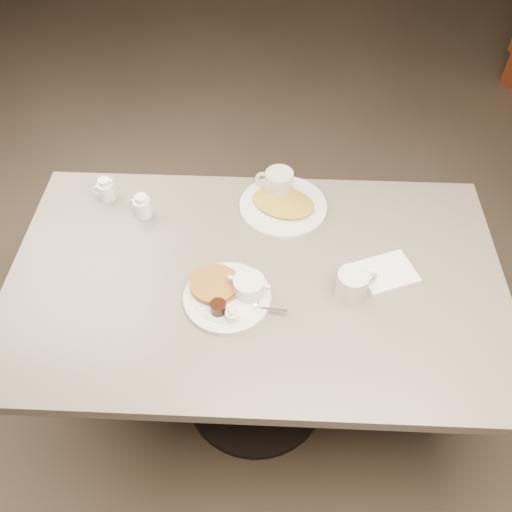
{
  "coord_description": "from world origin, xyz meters",
  "views": [
    {
      "loc": [
        0.04,
        -1.01,
        2.01
      ],
      "look_at": [
        0.0,
        0.02,
        0.82
      ],
      "focal_mm": 37.7,
      "sensor_mm": 36.0,
      "label": 1
    }
  ],
  "objects_px": {
    "main_plate": "(230,293)",
    "creamer_right": "(142,206)",
    "coffee_mug_near": "(353,284)",
    "diner_table": "(256,309)",
    "coffee_mug_far": "(278,184)",
    "hash_plate": "(283,205)",
    "creamer_left": "(106,189)"
  },
  "relations": [
    {
      "from": "coffee_mug_near",
      "to": "coffee_mug_far",
      "type": "distance_m",
      "value": 0.47
    },
    {
      "from": "diner_table",
      "to": "creamer_left",
      "type": "height_order",
      "value": "creamer_left"
    },
    {
      "from": "creamer_right",
      "to": "diner_table",
      "type": "bearing_deg",
      "value": -32.99
    },
    {
      "from": "creamer_right",
      "to": "hash_plate",
      "type": "distance_m",
      "value": 0.47
    },
    {
      "from": "main_plate",
      "to": "hash_plate",
      "type": "distance_m",
      "value": 0.41
    },
    {
      "from": "coffee_mug_near",
      "to": "main_plate",
      "type": "bearing_deg",
      "value": -175.5
    },
    {
      "from": "creamer_right",
      "to": "hash_plate",
      "type": "height_order",
      "value": "creamer_right"
    },
    {
      "from": "coffee_mug_near",
      "to": "creamer_right",
      "type": "bearing_deg",
      "value": 155.49
    },
    {
      "from": "main_plate",
      "to": "creamer_right",
      "type": "relative_size",
      "value": 4.05
    },
    {
      "from": "diner_table",
      "to": "creamer_right",
      "type": "distance_m",
      "value": 0.5
    },
    {
      "from": "coffee_mug_near",
      "to": "creamer_right",
      "type": "distance_m",
      "value": 0.73
    },
    {
      "from": "creamer_right",
      "to": "coffee_mug_near",
      "type": "bearing_deg",
      "value": -24.51
    },
    {
      "from": "coffee_mug_near",
      "to": "coffee_mug_far",
      "type": "relative_size",
      "value": 0.95
    },
    {
      "from": "coffee_mug_far",
      "to": "creamer_right",
      "type": "height_order",
      "value": "coffee_mug_far"
    },
    {
      "from": "creamer_left",
      "to": "hash_plate",
      "type": "relative_size",
      "value": 0.22
    },
    {
      "from": "hash_plate",
      "to": "main_plate",
      "type": "bearing_deg",
      "value": -111.63
    },
    {
      "from": "coffee_mug_far",
      "to": "creamer_left",
      "type": "height_order",
      "value": "coffee_mug_far"
    },
    {
      "from": "coffee_mug_far",
      "to": "hash_plate",
      "type": "xyz_separation_m",
      "value": [
        0.02,
        -0.06,
        -0.04
      ]
    },
    {
      "from": "diner_table",
      "to": "main_plate",
      "type": "xyz_separation_m",
      "value": [
        -0.07,
        -0.08,
        0.19
      ]
    },
    {
      "from": "coffee_mug_near",
      "to": "hash_plate",
      "type": "distance_m",
      "value": 0.41
    },
    {
      "from": "diner_table",
      "to": "coffee_mug_near",
      "type": "bearing_deg",
      "value": -10.89
    },
    {
      "from": "main_plate",
      "to": "creamer_right",
      "type": "xyz_separation_m",
      "value": [
        -0.31,
        0.33,
        0.01
      ]
    },
    {
      "from": "coffee_mug_far",
      "to": "hash_plate",
      "type": "height_order",
      "value": "coffee_mug_far"
    },
    {
      "from": "main_plate",
      "to": "creamer_right",
      "type": "distance_m",
      "value": 0.46
    },
    {
      "from": "coffee_mug_far",
      "to": "diner_table",
      "type": "bearing_deg",
      "value": -99.34
    },
    {
      "from": "diner_table",
      "to": "creamer_left",
      "type": "bearing_deg",
      "value": 148.13
    },
    {
      "from": "creamer_left",
      "to": "creamer_right",
      "type": "xyz_separation_m",
      "value": [
        0.14,
        -0.08,
        -0.0
      ]
    },
    {
      "from": "main_plate",
      "to": "coffee_mug_far",
      "type": "distance_m",
      "value": 0.46
    },
    {
      "from": "coffee_mug_far",
      "to": "creamer_right",
      "type": "bearing_deg",
      "value": -165.9
    },
    {
      "from": "diner_table",
      "to": "creamer_right",
      "type": "xyz_separation_m",
      "value": [
        -0.38,
        0.25,
        0.21
      ]
    },
    {
      "from": "diner_table",
      "to": "hash_plate",
      "type": "bearing_deg",
      "value": 75.17
    },
    {
      "from": "coffee_mug_near",
      "to": "coffee_mug_far",
      "type": "bearing_deg",
      "value": 118.17
    }
  ]
}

